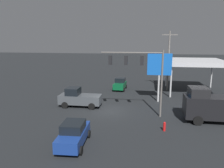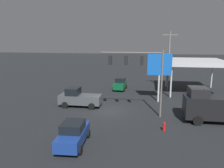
{
  "view_description": "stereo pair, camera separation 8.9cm",
  "coord_description": "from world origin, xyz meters",
  "px_view_note": "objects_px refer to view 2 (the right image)",
  "views": [
    {
      "loc": [
        -4.12,
        24.39,
        8.39
      ],
      "look_at": [
        0.0,
        -2.0,
        2.83
      ],
      "focal_mm": 35.0,
      "sensor_mm": 36.0,
      "label": 1
    },
    {
      "loc": [
        -4.21,
        24.38,
        8.39
      ],
      "look_at": [
        0.0,
        -2.0,
        2.83
      ],
      "focal_mm": 35.0,
      "sensor_mm": 36.0,
      "label": 2
    }
  ],
  "objects_px": {
    "price_sign": "(160,66)",
    "sedan_far": "(73,134)",
    "delivery_truck": "(217,106)",
    "fire_hydrant": "(164,126)",
    "hatchback_crossing": "(120,84)",
    "utility_pole": "(169,60)",
    "pickup_parked": "(79,98)",
    "traffic_signal_assembly": "(139,68)"
  },
  "relations": [
    {
      "from": "price_sign",
      "to": "sedan_far",
      "type": "bearing_deg",
      "value": 61.88
    },
    {
      "from": "traffic_signal_assembly",
      "to": "price_sign",
      "type": "relative_size",
      "value": 1.11
    },
    {
      "from": "price_sign",
      "to": "pickup_parked",
      "type": "relative_size",
      "value": 1.25
    },
    {
      "from": "price_sign",
      "to": "utility_pole",
      "type": "bearing_deg",
      "value": -104.7
    },
    {
      "from": "pickup_parked",
      "to": "fire_hydrant",
      "type": "xyz_separation_m",
      "value": [
        -10.03,
        6.01,
        -0.67
      ]
    },
    {
      "from": "pickup_parked",
      "to": "hatchback_crossing",
      "type": "xyz_separation_m",
      "value": [
        -3.98,
        -10.03,
        -0.16
      ]
    },
    {
      "from": "pickup_parked",
      "to": "sedan_far",
      "type": "height_order",
      "value": "pickup_parked"
    },
    {
      "from": "traffic_signal_assembly",
      "to": "fire_hydrant",
      "type": "bearing_deg",
      "value": 123.52
    },
    {
      "from": "pickup_parked",
      "to": "hatchback_crossing",
      "type": "relative_size",
      "value": 1.34
    },
    {
      "from": "sedan_far",
      "to": "fire_hydrant",
      "type": "bearing_deg",
      "value": 114.8
    },
    {
      "from": "sedan_far",
      "to": "delivery_truck",
      "type": "height_order",
      "value": "delivery_truck"
    },
    {
      "from": "traffic_signal_assembly",
      "to": "hatchback_crossing",
      "type": "xyz_separation_m",
      "value": [
        3.52,
        -12.21,
        -4.41
      ]
    },
    {
      "from": "utility_pole",
      "to": "delivery_truck",
      "type": "bearing_deg",
      "value": 105.29
    },
    {
      "from": "sedan_far",
      "to": "delivery_truck",
      "type": "relative_size",
      "value": 0.66
    },
    {
      "from": "delivery_truck",
      "to": "fire_hydrant",
      "type": "height_order",
      "value": "delivery_truck"
    },
    {
      "from": "price_sign",
      "to": "hatchback_crossing",
      "type": "bearing_deg",
      "value": -46.5
    },
    {
      "from": "utility_pole",
      "to": "fire_hydrant",
      "type": "height_order",
      "value": "utility_pole"
    },
    {
      "from": "sedan_far",
      "to": "pickup_parked",
      "type": "bearing_deg",
      "value": -168.2
    },
    {
      "from": "sedan_far",
      "to": "hatchback_crossing",
      "type": "bearing_deg",
      "value": 173.09
    },
    {
      "from": "fire_hydrant",
      "to": "hatchback_crossing",
      "type": "bearing_deg",
      "value": -69.32
    },
    {
      "from": "traffic_signal_assembly",
      "to": "utility_pole",
      "type": "relative_size",
      "value": 0.75
    },
    {
      "from": "price_sign",
      "to": "delivery_truck",
      "type": "height_order",
      "value": "price_sign"
    },
    {
      "from": "utility_pole",
      "to": "hatchback_crossing",
      "type": "height_order",
      "value": "utility_pole"
    },
    {
      "from": "hatchback_crossing",
      "to": "traffic_signal_assembly",
      "type": "bearing_deg",
      "value": 19.37
    },
    {
      "from": "price_sign",
      "to": "fire_hydrant",
      "type": "relative_size",
      "value": 7.4
    },
    {
      "from": "hatchback_crossing",
      "to": "fire_hydrant",
      "type": "height_order",
      "value": "hatchback_crossing"
    },
    {
      "from": "traffic_signal_assembly",
      "to": "delivery_truck",
      "type": "distance_m",
      "value": 8.77
    },
    {
      "from": "traffic_signal_assembly",
      "to": "pickup_parked",
      "type": "xyz_separation_m",
      "value": [
        7.49,
        -2.18,
        -4.25
      ]
    },
    {
      "from": "sedan_far",
      "to": "traffic_signal_assembly",
      "type": "bearing_deg",
      "value": 144.81
    },
    {
      "from": "traffic_signal_assembly",
      "to": "hatchback_crossing",
      "type": "height_order",
      "value": "traffic_signal_assembly"
    },
    {
      "from": "delivery_truck",
      "to": "fire_hydrant",
      "type": "distance_m",
      "value": 6.32
    },
    {
      "from": "pickup_parked",
      "to": "hatchback_crossing",
      "type": "distance_m",
      "value": 10.79
    },
    {
      "from": "utility_pole",
      "to": "sedan_far",
      "type": "distance_m",
      "value": 22.79
    },
    {
      "from": "sedan_far",
      "to": "hatchback_crossing",
      "type": "distance_m",
      "value": 20.0
    },
    {
      "from": "delivery_truck",
      "to": "sedan_far",
      "type": "bearing_deg",
      "value": 27.84
    },
    {
      "from": "traffic_signal_assembly",
      "to": "pickup_parked",
      "type": "height_order",
      "value": "traffic_signal_assembly"
    },
    {
      "from": "sedan_far",
      "to": "fire_hydrant",
      "type": "relative_size",
      "value": 5.1
    },
    {
      "from": "delivery_truck",
      "to": "pickup_parked",
      "type": "bearing_deg",
      "value": -11.58
    },
    {
      "from": "delivery_truck",
      "to": "hatchback_crossing",
      "type": "bearing_deg",
      "value": -49.33
    },
    {
      "from": "utility_pole",
      "to": "sedan_far",
      "type": "bearing_deg",
      "value": 66.06
    },
    {
      "from": "utility_pole",
      "to": "delivery_truck",
      "type": "distance_m",
      "value": 14.43
    },
    {
      "from": "price_sign",
      "to": "sedan_far",
      "type": "relative_size",
      "value": 1.45
    }
  ]
}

